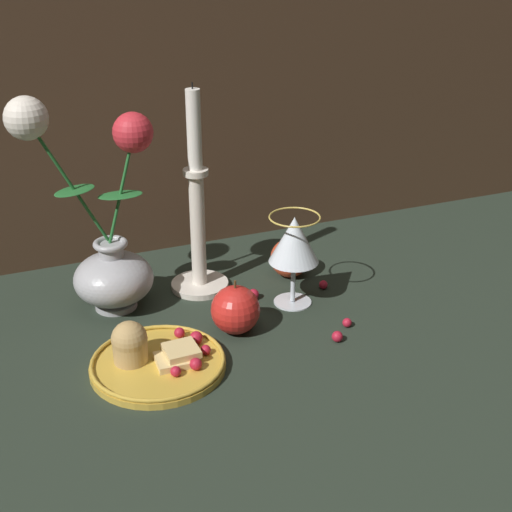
{
  "coord_description": "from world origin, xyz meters",
  "views": [
    {
      "loc": [
        -0.27,
        -0.94,
        0.59
      ],
      "look_at": [
        0.12,
        0.0,
        0.1
      ],
      "focal_mm": 50.0,
      "sensor_mm": 36.0,
      "label": 1
    }
  ],
  "objects": [
    {
      "name": "candlestick",
      "position": [
        0.06,
        0.12,
        0.12
      ],
      "size": [
        0.1,
        0.1,
        0.36
      ],
      "color": "silver",
      "rests_on": "ground_plane"
    },
    {
      "name": "plate_with_pastries",
      "position": [
        -0.08,
        -0.09,
        0.02
      ],
      "size": [
        0.19,
        0.19,
        0.07
      ],
      "color": "gold",
      "rests_on": "ground_plane"
    },
    {
      "name": "apple_near_glass",
      "position": [
        0.06,
        -0.04,
        0.04
      ],
      "size": [
        0.08,
        0.08,
        0.09
      ],
      "color": "red",
      "rests_on": "ground_plane"
    },
    {
      "name": "apple_beside_vase",
      "position": [
        0.22,
        0.1,
        0.03
      ],
      "size": [
        0.07,
        0.07,
        0.08
      ],
      "color": "#D14223",
      "rests_on": "ground_plane"
    },
    {
      "name": "berry_by_glass_stem",
      "position": [
        0.13,
        0.04,
        0.01
      ],
      "size": [
        0.02,
        0.02,
        0.02
      ],
      "primitive_type": "sphere",
      "color": "#AD192D",
      "rests_on": "ground_plane"
    },
    {
      "name": "vase",
      "position": [
        -0.1,
        0.11,
        0.12
      ],
      "size": [
        0.21,
        0.13,
        0.36
      ],
      "color": "#A3A3A8",
      "rests_on": "ground_plane"
    },
    {
      "name": "ground_plane",
      "position": [
        0.0,
        0.0,
        0.0
      ],
      "size": [
        2.4,
        2.4,
        0.0
      ],
      "primitive_type": "plane",
      "color": "#232D23",
      "rests_on": "ground"
    },
    {
      "name": "berry_under_candlestick",
      "position": [
        0.23,
        -0.1,
        0.01
      ],
      "size": [
        0.01,
        0.01,
        0.01
      ],
      "primitive_type": "sphere",
      "color": "#AD192D",
      "rests_on": "ground_plane"
    },
    {
      "name": "berry_near_plate",
      "position": [
        0.25,
        0.03,
        0.01
      ],
      "size": [
        0.02,
        0.02,
        0.02
      ],
      "primitive_type": "sphere",
      "color": "#AD192D",
      "rests_on": "ground_plane"
    },
    {
      "name": "berry_front_center",
      "position": [
        0.2,
        -0.13,
        0.01
      ],
      "size": [
        0.02,
        0.02,
        0.02
      ],
      "primitive_type": "sphere",
      "color": "#AD192D",
      "rests_on": "ground_plane"
    },
    {
      "name": "wine_glass",
      "position": [
        0.18,
        0.01,
        0.11
      ],
      "size": [
        0.08,
        0.08,
        0.16
      ],
      "color": "silver",
      "rests_on": "ground_plane"
    }
  ]
}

